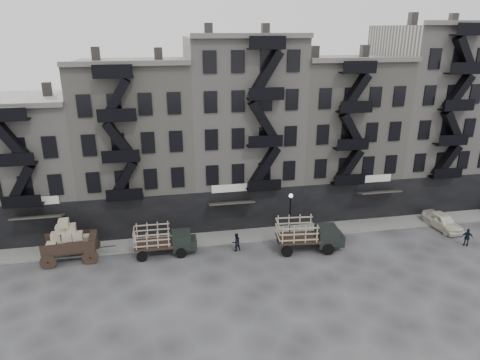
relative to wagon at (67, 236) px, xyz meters
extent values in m
plane|color=#38383A|center=(15.56, -2.28, -2.12)|extent=(140.00, 140.00, 0.00)
cube|color=slate|center=(15.56, 1.47, -2.04)|extent=(55.00, 2.50, 0.15)
cube|color=gray|center=(-4.44, 7.72, 3.88)|extent=(10.00, 10.00, 12.00)
cube|color=black|center=(-4.44, 2.77, -0.12)|extent=(10.00, 0.35, 4.00)
cube|color=#4C4744|center=(-1.94, 7.72, 10.48)|extent=(0.70, 0.70, 1.20)
cube|color=gray|center=(5.56, 7.72, 5.38)|extent=(10.00, 10.00, 15.00)
cube|color=black|center=(5.56, 2.77, -0.12)|extent=(10.00, 0.35, 4.00)
cube|color=#595651|center=(5.56, 2.57, 13.08)|extent=(10.00, 0.50, 0.40)
cube|color=#4C4744|center=(2.56, 7.72, 13.48)|extent=(0.70, 0.70, 1.20)
cube|color=#4C4744|center=(8.06, 7.72, 13.48)|extent=(0.70, 0.70, 1.20)
cube|color=gray|center=(15.56, 7.72, 6.38)|extent=(10.00, 10.00, 17.00)
cube|color=black|center=(15.56, 2.77, -0.12)|extent=(10.00, 0.35, 4.00)
cube|color=#595651|center=(15.56, 2.57, 15.08)|extent=(10.00, 0.50, 0.40)
cube|color=#4C4744|center=(12.56, 7.72, 15.48)|extent=(0.70, 0.70, 1.20)
cube|color=#4C4744|center=(18.06, 7.72, 15.48)|extent=(0.70, 0.70, 1.20)
cube|color=gray|center=(25.56, 7.72, 5.38)|extent=(10.00, 10.00, 15.00)
cube|color=black|center=(25.56, 2.77, -0.12)|extent=(10.00, 0.35, 4.00)
cube|color=#595651|center=(25.56, 2.57, 13.08)|extent=(10.00, 0.50, 0.40)
cube|color=#4C4744|center=(22.56, 7.72, 13.48)|extent=(0.70, 0.70, 1.20)
cube|color=#4C4744|center=(28.06, 7.72, 13.48)|extent=(0.70, 0.70, 1.20)
cube|color=gray|center=(35.56, 7.72, 6.88)|extent=(10.00, 10.00, 18.00)
cube|color=black|center=(35.56, 2.77, -0.12)|extent=(10.00, 0.35, 4.00)
cube|color=#595651|center=(35.56, 2.57, 16.08)|extent=(10.00, 0.50, 0.40)
cube|color=#4C4744|center=(32.56, 7.72, 16.48)|extent=(0.70, 0.70, 1.20)
cube|color=#4C4744|center=(38.06, 7.72, 16.48)|extent=(0.70, 0.70, 1.20)
cylinder|color=black|center=(18.56, 0.32, -0.12)|extent=(0.14, 0.14, 4.00)
sphere|color=silver|center=(18.56, 0.32, 1.98)|extent=(0.36, 0.36, 0.36)
cube|color=black|center=(0.12, -0.01, -0.99)|extent=(4.13, 2.31, 0.22)
cylinder|color=black|center=(-1.40, -1.20, -1.50)|extent=(1.24, 0.17, 1.24)
cylinder|color=black|center=(-1.50, 1.05, -1.50)|extent=(1.24, 0.17, 1.24)
cylinder|color=black|center=(1.74, -1.06, -1.50)|extent=(1.24, 0.17, 1.24)
cylinder|color=black|center=(1.65, 1.19, -1.50)|extent=(1.24, 0.17, 1.24)
cube|color=black|center=(1.92, 0.07, -0.54)|extent=(0.64, 1.82, 0.90)
cube|color=black|center=(6.80, -0.40, -1.12)|extent=(3.25, 1.93, 0.17)
cube|color=black|center=(8.99, -0.42, -1.02)|extent=(1.54, 1.73, 1.43)
cube|color=black|center=(9.84, -0.43, -1.31)|extent=(0.77, 1.43, 0.86)
cylinder|color=black|center=(8.88, -1.37, -1.69)|extent=(0.86, 0.22, 0.86)
cylinder|color=black|center=(8.90, 0.53, -1.69)|extent=(0.86, 0.22, 0.86)
cylinder|color=black|center=(5.74, -1.35, -1.69)|extent=(0.86, 0.22, 0.86)
cylinder|color=black|center=(5.76, 0.56, -1.69)|extent=(0.86, 0.22, 0.86)
cube|color=black|center=(18.69, -1.84, -1.01)|extent=(3.76, 2.42, 0.19)
cube|color=black|center=(21.10, -2.06, -0.91)|extent=(1.85, 2.04, 1.58)
cube|color=black|center=(22.05, -2.15, -1.22)|extent=(0.98, 1.65, 0.95)
cylinder|color=black|center=(20.90, -3.10, -1.64)|extent=(0.97, 0.32, 0.95)
cylinder|color=black|center=(21.09, -1.00, -1.64)|extent=(0.97, 0.32, 0.95)
cylinder|color=black|center=(17.44, -2.79, -1.64)|extent=(0.97, 0.32, 0.95)
cylinder|color=black|center=(17.63, -0.69, -1.64)|extent=(0.97, 0.32, 0.95)
imported|color=silver|center=(33.24, -0.39, -1.38)|extent=(2.15, 4.46, 1.47)
imported|color=black|center=(13.51, -1.00, -1.32)|extent=(0.92, 0.81, 1.60)
imported|color=black|center=(33.19, -3.86, -1.31)|extent=(1.00, 0.83, 1.60)
camera|label=1|loc=(7.88, -32.55, 15.69)|focal=32.00mm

